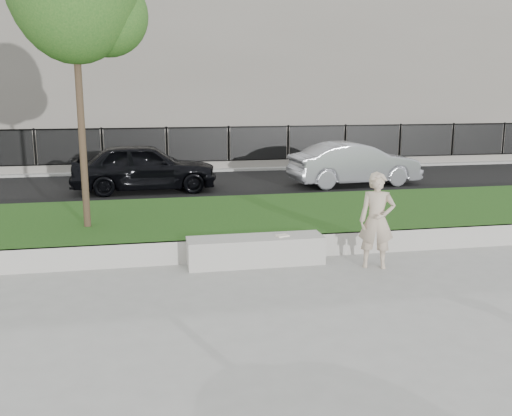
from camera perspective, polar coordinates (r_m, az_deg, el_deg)
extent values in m
plane|color=gray|center=(8.90, -1.39, -7.25)|extent=(90.00, 90.00, 0.00)
cube|color=#0E3911|center=(11.70, -3.92, -1.59)|extent=(34.00, 4.00, 0.40)
cube|color=#ADABA2|center=(9.82, -2.44, -4.20)|extent=(34.00, 0.08, 0.40)
cube|color=black|center=(17.09, -6.28, 2.03)|extent=(34.00, 7.00, 0.04)
cube|color=gray|center=(21.53, -7.35, 4.13)|extent=(34.00, 3.00, 0.12)
cube|color=slate|center=(20.51, -7.16, 4.26)|extent=(32.00, 0.30, 0.24)
cube|color=black|center=(20.44, -7.21, 6.02)|extent=(32.00, 0.04, 1.50)
cube|color=black|center=(20.38, -7.26, 7.97)|extent=(32.00, 0.05, 0.05)
cube|color=black|center=(20.50, -7.17, 4.63)|extent=(32.00, 0.05, 0.05)
cube|color=slate|center=(28.40, -8.65, 15.93)|extent=(34.00, 10.00, 10.00)
cube|color=#ADABA2|center=(9.64, -0.04, -4.27)|extent=(2.30, 0.57, 0.47)
imported|color=#BEAA92|center=(9.55, 11.98, -1.22)|extent=(0.68, 0.56, 1.59)
cube|color=white|center=(9.63, 2.63, -2.78)|extent=(0.25, 0.21, 0.02)
cylinder|color=#38281C|center=(10.80, -17.32, 11.99)|extent=(0.13, 0.13, 5.27)
sphere|color=#20531B|center=(11.04, -14.73, 18.16)|extent=(1.48, 1.48, 1.48)
imported|color=black|center=(16.55, -11.10, 4.06)|extent=(4.09, 1.69, 1.39)
imported|color=#999BA2|center=(17.55, 9.84, 4.38)|extent=(4.03, 1.71, 1.29)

